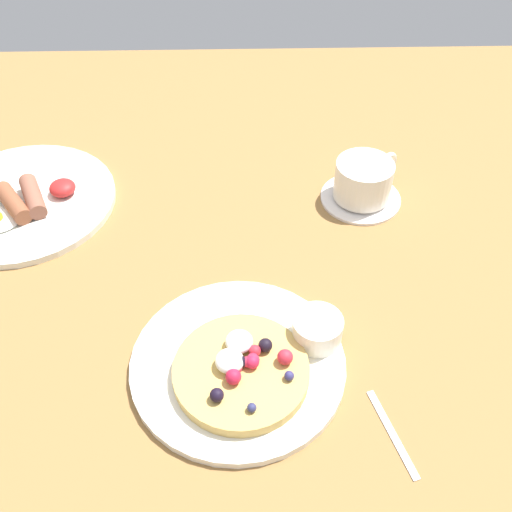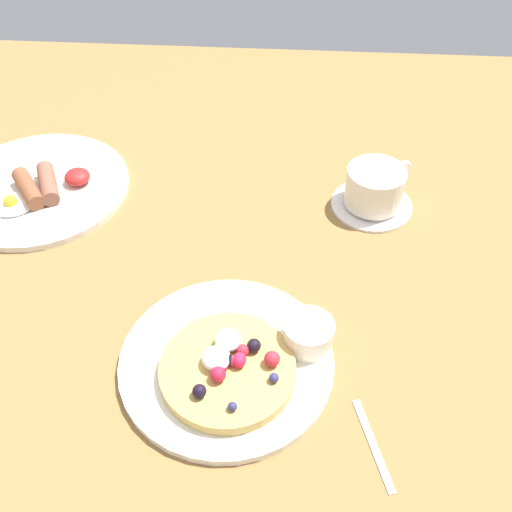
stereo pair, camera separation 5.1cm
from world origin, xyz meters
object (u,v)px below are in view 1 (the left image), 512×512
(pancake_plate, at_px, (238,364))
(teaspoon, at_px, (423,489))
(coffee_cup, at_px, (364,179))
(coffee_saucer, at_px, (361,197))
(syrup_ramekin, at_px, (317,329))
(breakfast_plate, at_px, (22,201))

(pancake_plate, height_order, teaspoon, pancake_plate)
(coffee_cup, bearing_deg, coffee_saucer, -140.71)
(syrup_ramekin, relative_size, teaspoon, 0.36)
(breakfast_plate, bearing_deg, pancake_plate, -42.92)
(syrup_ramekin, distance_m, coffee_cup, 0.28)
(syrup_ramekin, bearing_deg, coffee_cup, 70.55)
(breakfast_plate, bearing_deg, syrup_ramekin, -32.91)
(coffee_saucer, distance_m, teaspoon, 0.45)
(syrup_ramekin, height_order, coffee_saucer, syrup_ramekin)
(coffee_saucer, height_order, coffee_cup, coffee_cup)
(teaspoon, bearing_deg, coffee_cup, 89.29)
(teaspoon, bearing_deg, pancake_plate, 140.43)
(pancake_plate, relative_size, coffee_cup, 2.46)
(syrup_ramekin, height_order, breakfast_plate, syrup_ramekin)
(breakfast_plate, xyz_separation_m, coffee_cup, (0.51, -0.00, 0.03))
(syrup_ramekin, distance_m, teaspoon, 0.20)
(breakfast_plate, xyz_separation_m, coffee_saucer, (0.51, -0.00, -0.00))
(syrup_ramekin, relative_size, breakfast_plate, 0.22)
(breakfast_plate, xyz_separation_m, teaspoon, (0.50, -0.45, -0.00))
(coffee_saucer, bearing_deg, teaspoon, -90.56)
(syrup_ramekin, xyz_separation_m, teaspoon, (0.09, -0.18, -0.03))
(pancake_plate, bearing_deg, coffee_saucer, 57.86)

